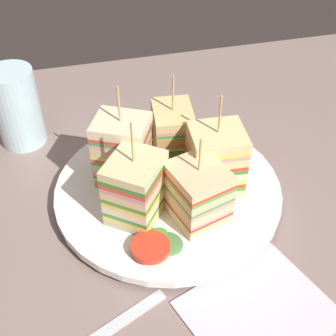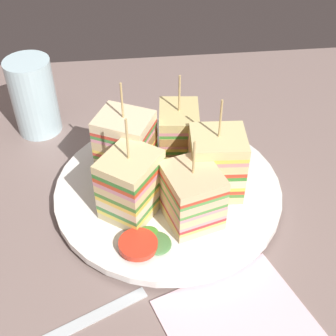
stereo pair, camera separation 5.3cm
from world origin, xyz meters
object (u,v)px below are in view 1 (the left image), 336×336
sandwich_wedge_3 (173,135)px  drinking_glass (18,112)px  sandwich_wedge_0 (136,188)px  sandwich_wedge_1 (197,193)px  sandwich_wedge_4 (123,151)px  napkin (259,311)px  chip_pile (160,181)px  plate (168,191)px  sandwich_wedge_2 (215,160)px

sandwich_wedge_3 → drinking_glass: size_ratio=1.10×
sandwich_wedge_0 → sandwich_wedge_1: bearing=-69.5°
sandwich_wedge_3 → sandwich_wedge_4: 6.96cm
napkin → drinking_glass: bearing=123.1°
sandwich_wedge_3 → chip_pile: sandwich_wedge_3 is taller
chip_pile → drinking_glass: 22.60cm
sandwich_wedge_3 → napkin: (2.94, -22.46, -5.17)cm
sandwich_wedge_3 → drinking_glass: 21.49cm
plate → sandwich_wedge_2: size_ratio=2.16×
napkin → plate: bearing=105.5°
plate → chip_pile: (-1.04, -0.40, 2.24)cm
sandwich_wedge_4 → chip_pile: bearing=-15.5°
sandwich_wedge_1 → sandwich_wedge_2: sandwich_wedge_2 is taller
plate → chip_pile: size_ratio=3.85×
sandwich_wedge_2 → plate: bearing=-5.9°
plate → napkin: size_ratio=2.02×
sandwich_wedge_1 → sandwich_wedge_4: sandwich_wedge_4 is taller
sandwich_wedge_1 → chip_pile: bearing=17.0°
sandwich_wedge_2 → sandwich_wedge_3: bearing=-56.1°
sandwich_wedge_3 → sandwich_wedge_2: bearing=36.3°
sandwich_wedge_0 → sandwich_wedge_3: 10.47cm
plate → sandwich_wedge_1: sandwich_wedge_1 is taller
chip_pile → drinking_glass: size_ratio=0.64×
sandwich_wedge_1 → sandwich_wedge_3: bearing=-15.5°
sandwich_wedge_2 → sandwich_wedge_1: bearing=54.7°
sandwich_wedge_1 → drinking_glass: bearing=25.8°
sandwich_wedge_1 → sandwich_wedge_3: (-0.14, 10.21, 0.27)cm
plate → sandwich_wedge_2: 7.17cm
napkin → drinking_glass: 39.76cm
sandwich_wedge_0 → sandwich_wedge_1: size_ratio=1.17×
chip_pile → sandwich_wedge_2: bearing=-4.5°
sandwich_wedge_0 → drinking_glass: size_ratio=1.16×
sandwich_wedge_2 → chip_pile: size_ratio=1.79×
sandwich_wedge_3 → sandwich_wedge_0: bearing=-30.7°
sandwich_wedge_4 → napkin: size_ratio=0.96×
sandwich_wedge_2 → napkin: (-0.58, -16.42, -5.46)cm
sandwich_wedge_3 → sandwich_wedge_4: bearing=-64.6°
chip_pile → napkin: chip_pile is taller
plate → drinking_glass: (-16.79, 15.75, 3.60)cm
sandwich_wedge_1 → napkin: (2.79, -12.25, -4.89)cm
sandwich_wedge_3 → napkin: sandwich_wedge_3 is taller
sandwich_wedge_2 → napkin: bearing=91.7°
sandwich_wedge_1 → sandwich_wedge_0: bearing=57.9°
plate → sandwich_wedge_3: sandwich_wedge_3 is taller
sandwich_wedge_0 → sandwich_wedge_4: 6.12cm
chip_pile → napkin: bearing=-70.9°
napkin → sandwich_wedge_4: bearing=115.2°
sandwich_wedge_3 → sandwich_wedge_1: bearing=7.0°
plate → napkin: 18.01cm
sandwich_wedge_1 → sandwich_wedge_3: 10.21cm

